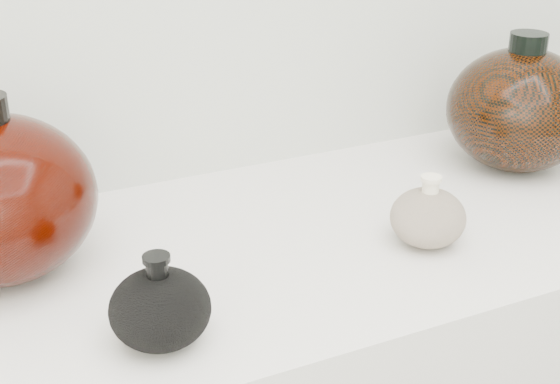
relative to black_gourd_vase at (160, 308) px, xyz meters
name	(u,v)px	position (x,y,z in m)	size (l,w,h in m)	color
black_gourd_vase	(160,308)	(0.00, 0.00, 0.00)	(0.12, 0.12, 0.11)	black
cream_gourd_vase	(428,217)	(0.38, 0.06, 0.00)	(0.13, 0.13, 0.10)	beige
right_round_pot	(519,109)	(0.65, 0.22, 0.05)	(0.29, 0.29, 0.22)	black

